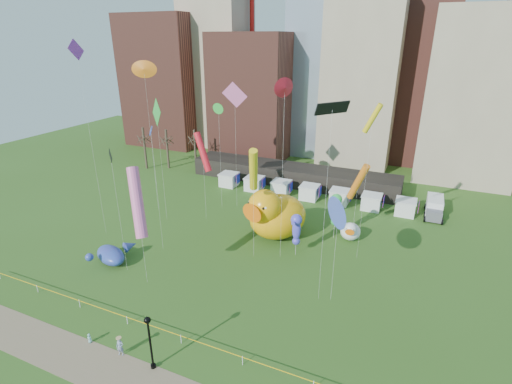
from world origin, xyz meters
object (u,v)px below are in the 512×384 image
at_px(small_duck, 350,231).
at_px(seahorse_purple, 296,227).
at_px(woman, 120,347).
at_px(toddler, 89,338).
at_px(big_duck, 275,214).
at_px(box_truck, 434,207).
at_px(lamppost, 149,337).
at_px(whale_inflatable, 112,254).
at_px(seahorse_green, 336,207).

bearing_deg(small_duck, seahorse_purple, -134.68).
relative_size(woman, toddler, 1.87).
xyz_separation_m(big_duck, box_truck, (19.47, 16.11, -2.03)).
relative_size(box_truck, toddler, 6.69).
distance_m(seahorse_purple, lamppost, 21.89).
xyz_separation_m(small_duck, toddler, (-17.32, -27.99, -0.79)).
height_order(seahorse_purple, toddler, seahorse_purple).
xyz_separation_m(big_duck, whale_inflatable, (-15.59, -13.51, -2.40)).
distance_m(big_duck, woman, 25.11).
distance_m(small_duck, box_truck, 16.22).
distance_m(seahorse_green, toddler, 31.66).
xyz_separation_m(lamppost, box_truck, (20.53, 40.71, -1.84)).
bearing_deg(seahorse_purple, small_duck, 54.10).
height_order(big_duck, small_duck, big_duck).
xyz_separation_m(seahorse_green, whale_inflatable, (-22.92, -16.36, -3.59)).
distance_m(box_truck, woman, 47.20).
bearing_deg(toddler, small_duck, 55.83).
bearing_deg(box_truck, small_duck, -128.84).
relative_size(seahorse_purple, lamppost, 1.07).
distance_m(box_truck, toddler, 49.07).
bearing_deg(seahorse_green, box_truck, 45.22).
relative_size(whale_inflatable, woman, 3.48).
bearing_deg(small_duck, box_truck, 45.62).
height_order(big_duck, lamppost, big_duck).
bearing_deg(toddler, box_truck, 53.64).
distance_m(seahorse_purple, whale_inflatable, 22.30).
height_order(small_duck, box_truck, small_duck).
relative_size(small_duck, box_truck, 0.60).
xyz_separation_m(big_duck, woman, (-4.40, -24.59, -2.49)).
bearing_deg(lamppost, whale_inflatable, 142.67).
height_order(whale_inflatable, woman, whale_inflatable).
xyz_separation_m(seahorse_green, woman, (-11.74, -27.45, -3.68)).
bearing_deg(small_duck, seahorse_green, -171.22).
bearing_deg(lamppost, small_duck, 69.52).
bearing_deg(whale_inflatable, seahorse_green, 57.92).
distance_m(seahorse_purple, woman, 23.09).
xyz_separation_m(whale_inflatable, box_truck, (35.06, 29.62, 0.37)).
relative_size(small_duck, toddler, 4.04).
relative_size(seahorse_green, woman, 3.70).
relative_size(seahorse_green, seahorse_purple, 1.15).
distance_m(small_duck, seahorse_purple, 8.99).
bearing_deg(seahorse_green, seahorse_purple, -120.50).
xyz_separation_m(woman, toddler, (-3.51, 0.00, -0.40)).
xyz_separation_m(seahorse_green, seahorse_purple, (-3.31, -6.17, -0.67)).
height_order(small_duck, whale_inflatable, small_duck).
height_order(whale_inflatable, lamppost, lamppost).
bearing_deg(big_duck, seahorse_green, 41.08).
xyz_separation_m(seahorse_purple, woman, (-8.43, -21.28, -3.00)).
height_order(seahorse_green, woman, seahorse_green).
bearing_deg(box_truck, toddler, -124.38).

